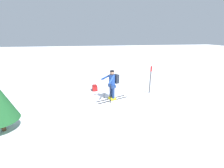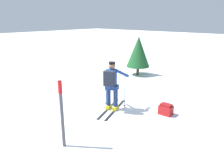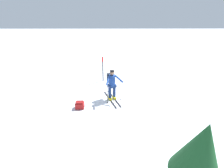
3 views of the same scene
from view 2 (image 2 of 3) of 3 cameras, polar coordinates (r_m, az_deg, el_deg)
The scene contains 5 objects.
ground_plane at distance 7.61m, azimuth -5.73°, elevation -5.86°, with size 80.00×80.00×0.00m, color white.
skier at distance 7.01m, azimuth -0.09°, elevation 0.24°, with size 1.05×1.81×1.61m.
dropped_backpack at distance 7.13m, azimuth 13.86°, elevation -6.47°, with size 0.41×0.32×0.35m.
trail_marker at distance 5.11m, azimuth -13.02°, elevation -6.56°, with size 0.09×0.09×1.62m.
pine_tree at distance 11.58m, azimuth 6.91°, elevation 8.37°, with size 1.22×1.22×2.03m.
Camera 2 is at (5.19, -4.73, 2.94)m, focal length 35.00 mm.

